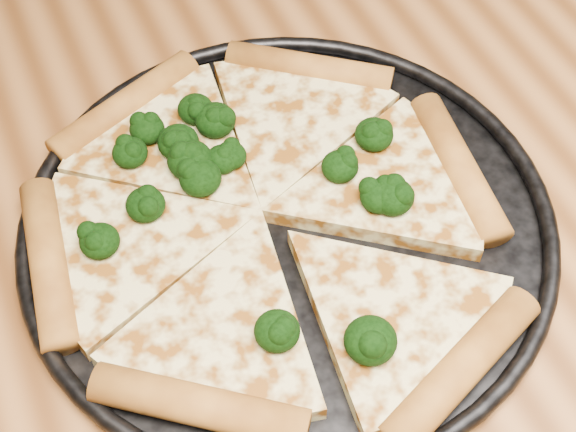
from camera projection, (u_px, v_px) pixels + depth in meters
name	position (u px, v px, depth m)	size (l,w,h in m)	color
dining_table	(455.00, 355.00, 0.59)	(1.20, 0.90, 0.75)	#985E2E
pizza_pan	(288.00, 224.00, 0.54)	(0.34, 0.34, 0.02)	black
pizza	(266.00, 216.00, 0.53)	(0.30, 0.33, 0.02)	#E3D38B
broccoli_florets	(243.00, 184.00, 0.53)	(0.21, 0.23, 0.02)	black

